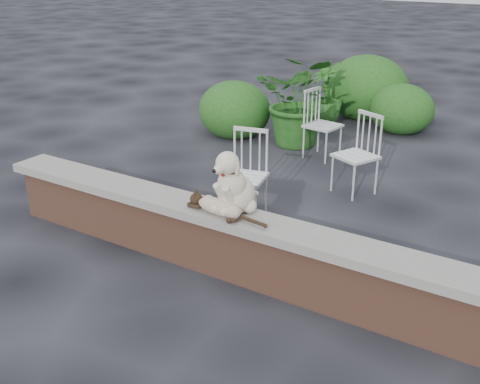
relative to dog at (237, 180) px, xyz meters
The scene contains 11 objects.
ground 0.99m from the dog, ahead, with size 60.00×60.00×0.00m, color black.
brick_wall 0.78m from the dog, ahead, with size 6.00×0.30×0.50m, color brown.
capstone 0.59m from the dog, ahead, with size 6.20×0.40×0.08m, color slate.
dog is the anchor object (origin of this frame).
cat 0.27m from the dog, 118.07° to the right, with size 0.96×0.23×0.16m, color tan, non-canonical shape.
chair_a 1.18m from the dog, 118.83° to the left, with size 0.56×0.56×0.94m, color silver, non-canonical shape.
chair_b 2.28m from the dog, 85.35° to the left, with size 0.56×0.56×0.94m, color silver, non-canonical shape.
chair_e 3.28m from the dog, 101.87° to the left, with size 0.56×0.56×0.94m, color silver, non-canonical shape.
potted_plant_a 3.72m from the dog, 108.59° to the left, with size 1.20×1.04×1.33m, color #164B15.
potted_plant_b 4.79m from the dog, 105.72° to the left, with size 0.59×0.59×1.05m, color #164B15.
shrubbery 4.98m from the dog, 103.34° to the left, with size 3.14×3.25×1.11m.
Camera 1 is at (1.98, -3.75, 2.65)m, focal length 43.52 mm.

